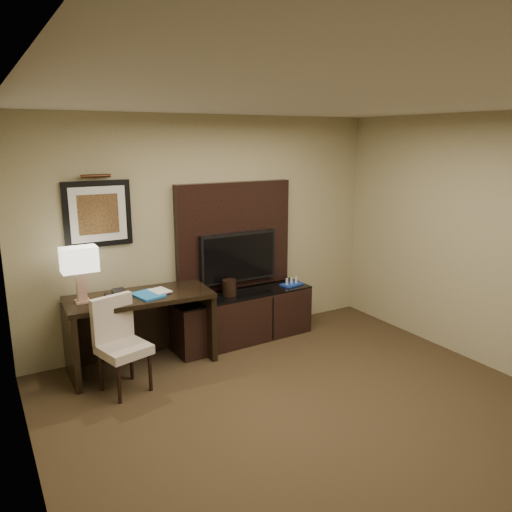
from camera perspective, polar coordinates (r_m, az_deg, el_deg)
floor at (r=4.51m, az=9.38°, el=-19.60°), size 4.50×5.00×0.01m
ceiling at (r=3.80m, az=10.99°, el=17.16°), size 4.50×5.00×0.01m
wall_back at (r=6.02m, az=-5.32°, el=2.92°), size 4.50×0.01×2.70m
wall_left at (r=3.09m, az=-24.32°, el=-8.42°), size 0.01×5.00×2.70m
desk at (r=5.57m, az=-12.97°, el=-8.35°), size 1.55×0.73×0.81m
credenza at (r=6.15m, az=-1.56°, el=-6.90°), size 1.78×0.56×0.61m
tv_wall_panel at (r=6.11m, az=-2.51°, el=2.36°), size 1.50×0.12×1.30m
tv at (r=6.07m, az=-2.05°, el=-0.11°), size 1.00×0.08×0.60m
artwork at (r=5.54m, az=-17.63°, el=4.60°), size 0.70×0.04×0.70m
picture_light at (r=5.46m, az=-17.84°, el=8.70°), size 0.04×0.04×0.30m
desk_chair at (r=5.07m, az=-14.86°, el=-10.18°), size 0.54×0.59×0.89m
table_lamp at (r=5.29m, az=-19.42°, el=-2.23°), size 0.36×0.25×0.54m
desk_phone at (r=5.31m, az=-15.64°, el=-4.38°), size 0.20×0.18×0.10m
blue_folder at (r=5.38m, az=-12.26°, el=-4.37°), size 0.32×0.38×0.02m
book at (r=5.40m, az=-11.81°, el=-3.04°), size 0.18×0.06×0.24m
ice_bucket at (r=5.93m, az=-3.06°, el=-3.62°), size 0.20×0.20×0.19m
minibar_tray at (r=6.35m, az=4.07°, el=-2.92°), size 0.29×0.21×0.10m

